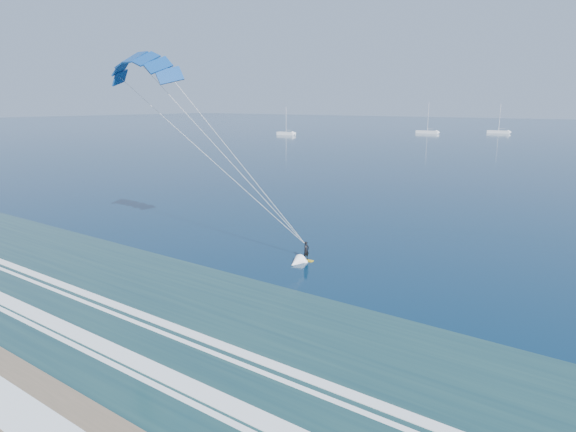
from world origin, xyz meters
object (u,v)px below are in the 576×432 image
(sailboat_1, at_px, (427,132))
(sailboat_2, at_px, (499,132))
(kitesurfer_rig, at_px, (220,151))
(sailboat_0, at_px, (286,133))

(sailboat_1, relative_size, sailboat_2, 1.05)
(kitesurfer_rig, relative_size, sailboat_0, 1.64)
(sailboat_2, bearing_deg, kitesurfer_rig, -81.48)
(sailboat_0, relative_size, sailboat_1, 0.86)
(kitesurfer_rig, height_order, sailboat_0, kitesurfer_rig)
(sailboat_1, bearing_deg, sailboat_2, 39.34)
(sailboat_0, height_order, sailboat_2, sailboat_2)
(sailboat_2, bearing_deg, sailboat_0, -136.33)
(kitesurfer_rig, xyz_separation_m, sailboat_0, (-98.37, 140.80, -8.65))
(kitesurfer_rig, distance_m, sailboat_2, 207.81)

